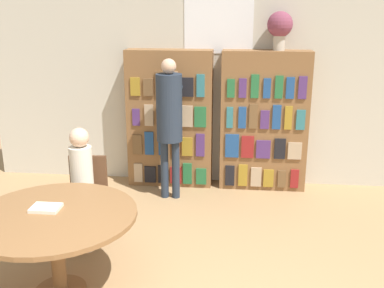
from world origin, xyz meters
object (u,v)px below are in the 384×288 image
object	(u,v)px
reading_table	(55,225)
librarian_standing	(169,114)
flower_vase	(280,26)
seated_reader_left	(81,182)
bookshelf_left	(170,119)
bookshelf_right	(264,121)
chair_left_side	(87,194)

from	to	relation	value
reading_table	librarian_standing	xyz separation A→B (m)	(0.65, 2.15, 0.47)
flower_vase	seated_reader_left	bearing A→B (deg)	-138.47
flower_vase	reading_table	size ratio (longest dim) A/B	0.35
librarian_standing	bookshelf_left	bearing A→B (deg)	98.13
librarian_standing	seated_reader_left	bearing A→B (deg)	-118.44
flower_vase	bookshelf_right	bearing A→B (deg)	-178.10
flower_vase	librarian_standing	distance (m)	1.77
bookshelf_left	librarian_standing	xyz separation A→B (m)	(0.07, -0.50, 0.19)
reading_table	chair_left_side	distance (m)	1.04
reading_table	seated_reader_left	distance (m)	0.84
bookshelf_left	flower_vase	world-z (taller)	flower_vase
seated_reader_left	reading_table	bearing A→B (deg)	90.00
bookshelf_right	chair_left_side	xyz separation A→B (m)	(-1.92, -1.62, -0.44)
bookshelf_right	reading_table	bearing A→B (deg)	-124.84
reading_table	bookshelf_left	bearing A→B (deg)	77.73
bookshelf_left	bookshelf_right	distance (m)	1.27
bookshelf_left	flower_vase	size ratio (longest dim) A/B	3.87
flower_vase	seated_reader_left	xyz separation A→B (m)	(-2.05, -1.81, -1.46)
seated_reader_left	librarian_standing	bearing A→B (deg)	-122.57
flower_vase	chair_left_side	bearing A→B (deg)	-141.67
bookshelf_right	flower_vase	size ratio (longest dim) A/B	3.87
reading_table	chair_left_side	size ratio (longest dim) A/B	1.57
bookshelf_right	chair_left_side	distance (m)	2.55
flower_vase	librarian_standing	size ratio (longest dim) A/B	0.27
reading_table	seated_reader_left	size ratio (longest dim) A/B	1.11
bookshelf_right	librarian_standing	distance (m)	1.31
reading_table	seated_reader_left	world-z (taller)	seated_reader_left
flower_vase	chair_left_side	distance (m)	3.11
bookshelf_right	chair_left_side	world-z (taller)	bookshelf_right
bookshelf_right	flower_vase	distance (m)	1.24
bookshelf_left	librarian_standing	size ratio (longest dim) A/B	1.04
chair_left_side	seated_reader_left	xyz separation A→B (m)	(0.01, -0.18, 0.21)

